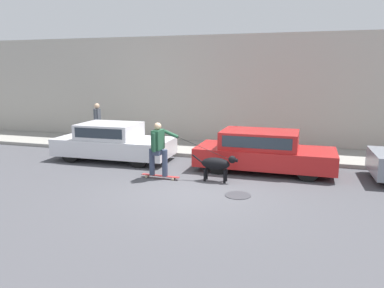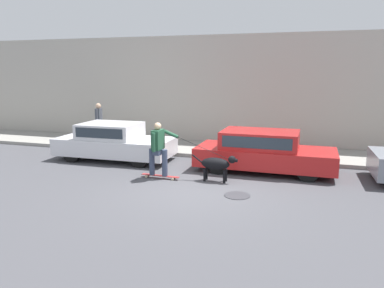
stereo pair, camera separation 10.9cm
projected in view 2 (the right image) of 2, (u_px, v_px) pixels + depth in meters
name	position (u px, v px, depth m)	size (l,w,h in m)	color
ground_plane	(197.00, 190.00, 9.64)	(36.00, 36.00, 0.00)	#47474C
back_wall	(242.00, 91.00, 14.98)	(32.00, 0.30, 4.44)	#ADA89E
sidewalk_curb	(233.00, 151.00, 14.06)	(30.00, 2.51, 0.13)	gray
parked_car_0	(114.00, 142.00, 12.89)	(4.03, 1.79, 1.27)	black
parked_car_1	(263.00, 152.00, 11.36)	(4.15, 1.71, 1.25)	black
dog	(217.00, 164.00, 10.32)	(1.31, 0.36, 0.76)	black
skateboarder	(158.00, 147.00, 10.55)	(2.61, 0.64, 1.61)	beige
pedestrian_with_bag	(99.00, 121.00, 15.30)	(0.26, 0.65, 1.60)	#28282D
manhole_cover	(237.00, 195.00, 9.21)	(0.64, 0.64, 0.01)	#38383D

